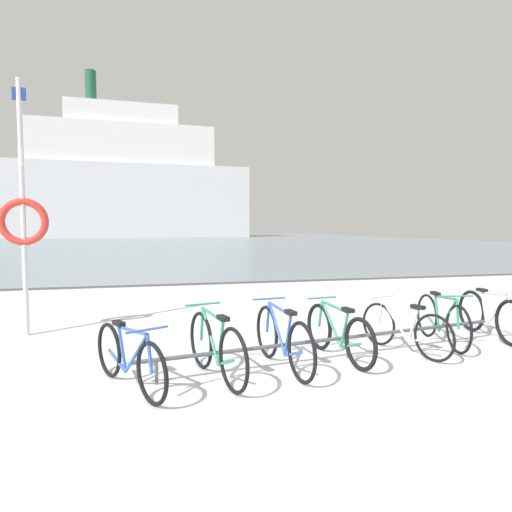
{
  "coord_description": "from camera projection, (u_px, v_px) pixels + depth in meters",
  "views": [
    {
      "loc": [
        -1.86,
        -3.61,
        1.78
      ],
      "look_at": [
        0.04,
        4.17,
        1.25
      ],
      "focal_mm": 30.62,
      "sensor_mm": 36.0,
      "label": 1
    }
  ],
  "objects": [
    {
      "name": "bicycle_3",
      "position": [
        338.0,
        333.0,
        5.87
      ],
      "size": [
        0.46,
        1.69,
        0.78
      ],
      "color": "black",
      "rests_on": "ground"
    },
    {
      "name": "bicycle_4",
      "position": [
        404.0,
        328.0,
        6.17
      ],
      "size": [
        0.6,
        1.55,
        0.76
      ],
      "color": "black",
      "rests_on": "ground"
    },
    {
      "name": "ground",
      "position": [
        165.0,
        241.0,
        56.31
      ],
      "size": [
        80.0,
        132.0,
        0.08
      ],
      "color": "silver"
    },
    {
      "name": "rescue_post",
      "position": [
        23.0,
        215.0,
        7.05
      ],
      "size": [
        0.77,
        0.12,
        4.14
      ],
      "color": "silver",
      "rests_on": "ground"
    },
    {
      "name": "bike_rack",
      "position": [
        340.0,
        339.0,
        5.88
      ],
      "size": [
        5.39,
        0.94,
        0.31
      ],
      "color": "#4C5156",
      "rests_on": "ground"
    },
    {
      "name": "bicycle_5",
      "position": [
        442.0,
        320.0,
        6.61
      ],
      "size": [
        0.46,
        1.65,
        0.82
      ],
      "color": "black",
      "rests_on": "ground"
    },
    {
      "name": "ferry_ship",
      "position": [
        128.0,
        183.0,
        78.52
      ],
      "size": [
        42.21,
        12.0,
        28.93
      ],
      "color": "silver",
      "rests_on": "ground"
    },
    {
      "name": "bicycle_0",
      "position": [
        129.0,
        359.0,
        4.75
      ],
      "size": [
        0.83,
        1.57,
        0.76
      ],
      "color": "black",
      "rests_on": "ground"
    },
    {
      "name": "bicycle_2",
      "position": [
        282.0,
        339.0,
        5.46
      ],
      "size": [
        0.46,
        1.75,
        0.83
      ],
      "color": "black",
      "rests_on": "ground"
    },
    {
      "name": "bicycle_6",
      "position": [
        490.0,
        315.0,
        6.98
      ],
      "size": [
        0.46,
        1.66,
        0.82
      ],
      "color": "black",
      "rests_on": "ground"
    },
    {
      "name": "bicycle_1",
      "position": [
        216.0,
        347.0,
        5.08
      ],
      "size": [
        0.56,
        1.63,
        0.84
      ],
      "color": "black",
      "rests_on": "ground"
    }
  ]
}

